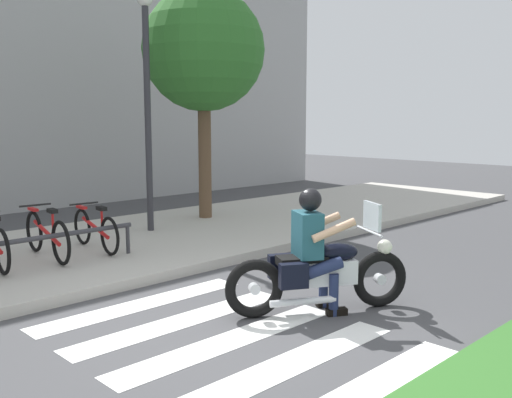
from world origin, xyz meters
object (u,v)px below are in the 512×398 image
at_px(bicycle_2, 47,235).
at_px(tree_near_rack, 204,51).
at_px(bicycle_3, 95,229).
at_px(street_lamp, 147,92).
at_px(bike_rack, 36,241).
at_px(rider, 314,242).
at_px(motorcycle, 320,273).

distance_m(bicycle_2, tree_near_rack, 5.22).
xyz_separation_m(bicycle_3, street_lamp, (1.56, 0.77, 2.23)).
distance_m(bicycle_3, bike_rack, 1.32).
height_order(bicycle_3, tree_near_rack, tree_near_rack).
relative_size(rider, tree_near_rack, 0.30).
relative_size(bicycle_2, tree_near_rack, 0.36).
distance_m(motorcycle, tree_near_rack, 6.69).
xyz_separation_m(motorcycle, street_lamp, (0.96, 4.89, 2.25)).
bearing_deg(rider, motorcycle, -32.24).
distance_m(bicycle_2, bicycle_3, 0.80).
height_order(bike_rack, tree_near_rack, tree_near_rack).
relative_size(bike_rack, street_lamp, 0.66).
xyz_separation_m(motorcycle, rider, (-0.06, 0.04, 0.37)).
height_order(bicycle_2, bicycle_3, bicycle_2).
relative_size(rider, bicycle_2, 0.83).
relative_size(rider, bicycle_3, 0.90).
xyz_separation_m(bike_rack, street_lamp, (2.76, 1.32, 2.16)).
xyz_separation_m(rider, bike_rack, (-1.73, 3.52, -0.28)).
xyz_separation_m(motorcycle, tree_near_rack, (2.63, 5.29, 3.15)).
height_order(rider, bicycle_3, rider).
distance_m(street_lamp, tree_near_rack, 1.94).
height_order(bicycle_3, bike_rack, bicycle_3).
bearing_deg(rider, bike_rack, 116.18).
distance_m(bicycle_2, bike_rack, 0.68).
xyz_separation_m(street_lamp, tree_near_rack, (1.66, 0.40, 0.91)).
bearing_deg(tree_near_rack, bicycle_3, -160.10).
bearing_deg(bicycle_2, motorcycle, -71.26).
bearing_deg(bicycle_3, rider, -82.53).
distance_m(bike_rack, street_lamp, 3.74).
bearing_deg(motorcycle, bicycle_3, 98.28).
bearing_deg(bicycle_2, rider, -71.90).
xyz_separation_m(rider, tree_near_rack, (2.69, 5.25, 2.78)).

